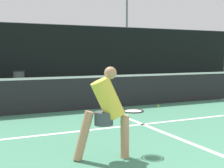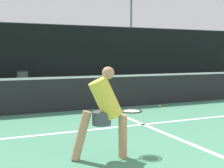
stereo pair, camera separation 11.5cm
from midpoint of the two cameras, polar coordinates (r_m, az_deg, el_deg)
The scene contains 9 objects.
court_service_line at distance 6.98m, azimuth 5.18°, elevation -7.34°, with size 8.25×0.10×0.01m, color white.
court_center_mark at distance 6.68m, azimuth 6.73°, elevation -7.94°, with size 0.10×5.30×0.01m, color white.
net at distance 8.93m, azimuth -2.19°, elevation -1.22°, with size 11.09×0.09×1.07m.
fence_back at distance 16.06m, azimuth -12.66°, elevation 5.25°, with size 24.00×0.06×3.08m.
player_practicing at distance 4.59m, azimuth -1.64°, elevation -4.69°, with size 1.21×0.50×1.37m.
tennis_ball_scattered_1 at distance 9.28m, azimuth 8.09°, elevation -4.00°, with size 0.07×0.07×0.07m, color #D1E033.
trash_bin at distance 14.84m, azimuth -16.86°, elevation 0.79°, with size 0.52×0.52×0.81m.
floodlight_mast at distance 24.67m, azimuth 2.61°, elevation 14.95°, with size 1.10×0.24×8.94m.
building_far at distance 34.52m, azimuth -19.34°, elevation 6.49°, with size 36.00×2.40×4.76m, color gray.
Camera 1 is at (-3.48, -1.34, 1.54)m, focal length 50.00 mm.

